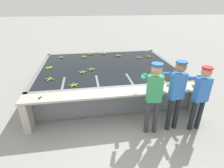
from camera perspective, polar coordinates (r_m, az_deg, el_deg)
ground_plane at (r=4.57m, az=2.51°, el=-13.47°), size 80.00×80.00×0.00m
wash_tank at (r=6.26m, az=-1.44°, el=2.34°), size 4.62×3.59×0.86m
work_ledge at (r=4.40m, az=2.09°, el=-5.34°), size 4.62×0.45×0.86m
worker_0 at (r=3.93m, az=13.50°, el=-2.63°), size 0.47×0.74×1.74m
worker_1 at (r=4.19m, az=20.19°, el=-1.67°), size 0.46×0.74×1.74m
worker_2 at (r=4.45m, az=26.85°, el=-2.66°), size 0.44×0.73×1.62m
banana_bunch_floating_0 at (r=5.25m, az=-19.79°, el=1.52°), size 0.28×0.28×0.08m
banana_bunch_floating_1 at (r=7.02m, az=8.79°, el=8.52°), size 0.28×0.28×0.08m
banana_bunch_floating_2 at (r=5.51m, az=13.64°, el=3.43°), size 0.28×0.27×0.08m
banana_bunch_floating_3 at (r=7.26m, az=11.96°, el=8.82°), size 0.28×0.28×0.08m
banana_bunch_floating_4 at (r=6.19m, az=-19.90°, el=5.03°), size 0.28×0.28×0.08m
banana_bunch_floating_5 at (r=7.13m, az=-9.19°, el=8.75°), size 0.28×0.28×0.08m
banana_bunch_floating_6 at (r=7.22m, az=1.94°, el=9.25°), size 0.28×0.28×0.08m
banana_bunch_floating_7 at (r=5.53m, az=-9.65°, el=3.86°), size 0.28×0.27×0.08m
banana_bunch_floating_8 at (r=5.72m, az=-6.79°, el=4.79°), size 0.28×0.27×0.08m
banana_bunch_floating_9 at (r=7.25m, az=-16.38°, el=8.33°), size 0.25×0.25×0.08m
banana_bunch_floating_10 at (r=7.52m, az=-2.74°, el=9.91°), size 0.27×0.27×0.08m
banana_bunch_floating_11 at (r=7.48m, az=-7.19°, el=9.65°), size 0.26×0.26×0.08m
banana_bunch_floating_12 at (r=4.70m, az=-12.47°, el=-0.33°), size 0.27×0.27×0.08m
banana_bunch_ledge_0 at (r=5.02m, az=25.90°, el=-0.62°), size 0.28×0.28×0.08m
banana_bunch_ledge_1 at (r=4.81m, az=18.66°, el=-0.43°), size 0.27×0.28×0.08m
knife_0 at (r=4.37m, az=-21.98°, el=-3.77°), size 0.16×0.33×0.02m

